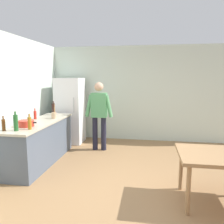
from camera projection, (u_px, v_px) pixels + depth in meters
The scene contains 12 objects.
ground_plane at pixel (131, 187), 3.79m from camera, with size 14.00×14.00×0.00m, color #936D47.
wall_back at pixel (140, 94), 6.51m from camera, with size 6.40×0.12×2.70m, color silver.
kitchen_counter at pixel (41, 142), 4.82m from camera, with size 0.64×2.20×0.90m.
refrigerator at pixel (70, 111), 6.29m from camera, with size 0.70×0.67×1.80m.
person at pixel (99, 112), 5.59m from camera, with size 0.70×0.22×1.70m.
cooking_pot at pixel (26, 123), 4.25m from camera, with size 0.40×0.28×0.12m.
utensil_jar at pixel (54, 115), 5.07m from camera, with size 0.11×0.11×0.32m.
bottle_wine_dark at pixel (53, 109), 5.58m from camera, with size 0.08×0.08×0.34m.
bottle_wine_green at pixel (16, 123), 3.90m from camera, with size 0.08×0.08×0.34m.
bottle_beer_brown at pixel (4, 125), 3.91m from camera, with size 0.06×0.06×0.26m.
bottle_oil_amber at pixel (30, 123), 4.00m from camera, with size 0.06×0.06×0.28m.
bottle_sauce_red at pixel (35, 115), 4.99m from camera, with size 0.06×0.06×0.24m.
Camera 1 is at (0.26, -3.56, 1.82)m, focal length 36.22 mm.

